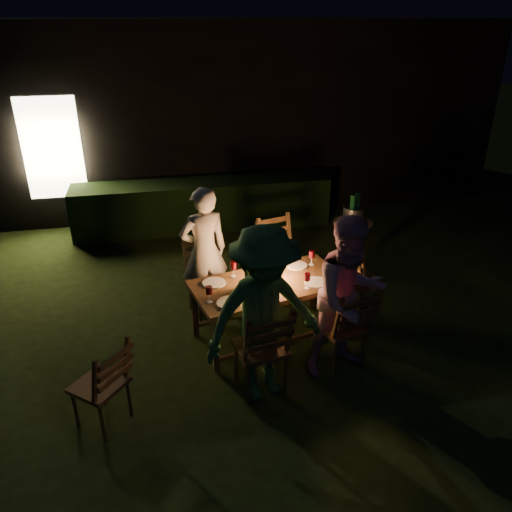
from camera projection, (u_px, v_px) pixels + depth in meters
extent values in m
plane|color=black|center=(291.00, 356.00, 5.29)|extent=(40.00, 40.00, 0.00)
cube|color=black|center=(212.00, 106.00, 10.04)|extent=(10.00, 4.00, 3.20)
cube|color=#FFE5B2|center=(52.00, 148.00, 7.89)|extent=(0.90, 0.06, 1.60)
cube|color=black|center=(203.00, 205.00, 8.32)|extent=(4.20, 0.70, 0.80)
cube|color=#442F16|center=(269.00, 284.00, 5.35)|extent=(1.77, 1.15, 0.05)
cube|color=#442F16|center=(216.00, 345.00, 4.95)|extent=(0.06, 0.06, 0.60)
cube|color=#442F16|center=(195.00, 312.00, 5.50)|extent=(0.06, 0.06, 0.60)
cube|color=#442F16|center=(343.00, 312.00, 5.51)|extent=(0.06, 0.06, 0.60)
cube|color=#442F16|center=(312.00, 285.00, 6.06)|extent=(0.06, 0.06, 0.60)
cube|color=#442F16|center=(260.00, 348.00, 4.65)|extent=(0.51, 0.49, 0.04)
cube|color=#442F16|center=(268.00, 334.00, 4.36)|extent=(0.47, 0.22, 0.53)
cube|color=#442F16|center=(342.00, 326.00, 4.99)|extent=(0.53, 0.51, 0.04)
cube|color=#442F16|center=(355.00, 312.00, 4.71)|extent=(0.46, 0.24, 0.52)
cube|color=#442F16|center=(207.00, 281.00, 5.90)|extent=(0.50, 0.49, 0.04)
cube|color=#442F16|center=(201.00, 255.00, 5.93)|extent=(0.43, 0.25, 0.48)
cube|color=#442F16|center=(283.00, 261.00, 6.25)|extent=(0.57, 0.55, 0.04)
cube|color=#442F16|center=(275.00, 234.00, 6.28)|extent=(0.49, 0.28, 0.54)
cube|color=#442F16|center=(364.00, 281.00, 5.92)|extent=(0.49, 0.50, 0.04)
cube|color=#442F16|center=(354.00, 264.00, 5.73)|extent=(0.25, 0.43, 0.48)
cube|color=#442F16|center=(99.00, 385.00, 4.26)|extent=(0.56, 0.56, 0.04)
cube|color=#442F16|center=(111.00, 367.00, 4.07)|extent=(0.36, 0.40, 0.47)
imported|color=#F0E0CC|center=(204.00, 251.00, 5.80)|extent=(0.64, 0.49, 1.56)
imported|color=#B97F9E|center=(349.00, 298.00, 4.77)|extent=(0.92, 0.78, 1.65)
imported|color=#356834|center=(264.00, 315.00, 4.42)|extent=(1.22, 0.86, 1.72)
cube|color=white|center=(271.00, 278.00, 5.39)|extent=(0.15, 0.15, 0.03)
cube|color=white|center=(272.00, 251.00, 5.25)|extent=(0.16, 0.16, 0.03)
cylinder|color=#FF9E3F|center=(272.00, 269.00, 5.34)|extent=(0.09, 0.09, 0.18)
cylinder|color=white|center=(214.00, 283.00, 5.31)|extent=(0.25, 0.25, 0.01)
cylinder|color=white|center=(229.00, 302.00, 4.95)|extent=(0.25, 0.25, 0.01)
cylinder|color=white|center=(296.00, 265.00, 5.68)|extent=(0.25, 0.25, 0.01)
cylinder|color=white|center=(316.00, 282.00, 5.32)|extent=(0.25, 0.25, 0.01)
cylinder|color=#0F471E|center=(248.00, 275.00, 5.19)|extent=(0.07, 0.07, 0.28)
cube|color=red|center=(270.00, 299.00, 5.02)|extent=(0.18, 0.14, 0.01)
cube|color=red|center=(328.00, 284.00, 5.29)|extent=(0.18, 0.14, 0.01)
cube|color=black|center=(225.00, 308.00, 4.86)|extent=(0.14, 0.07, 0.01)
cylinder|color=brown|center=(353.00, 223.00, 6.78)|extent=(0.54, 0.54, 0.04)
cylinder|color=brown|center=(351.00, 247.00, 6.93)|extent=(0.06, 0.06, 0.70)
cylinder|color=#A5A8AD|center=(354.00, 214.00, 6.72)|extent=(0.30, 0.30, 0.22)
cylinder|color=#0F471E|center=(352.00, 212.00, 6.66)|extent=(0.07, 0.07, 0.32)
cylinder|color=#0F471E|center=(357.00, 210.00, 6.75)|extent=(0.07, 0.07, 0.32)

